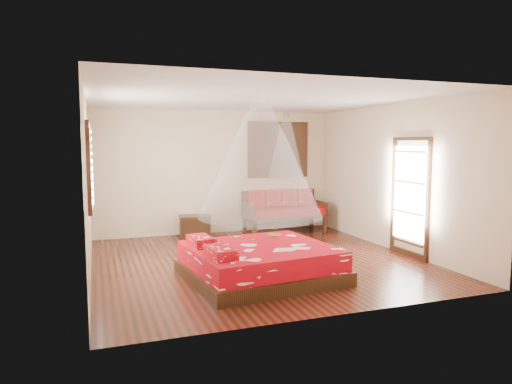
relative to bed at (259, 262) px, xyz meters
The scene contains 10 objects.
room 1.58m from the bed, 71.69° to the left, with size 5.54×5.54×2.84m.
bed is the anchor object (origin of this frame).
daybed 3.89m from the bed, 61.59° to the left, with size 1.86×0.83×0.96m.
storage_chest 3.49m from the bed, 94.08° to the left, with size 0.72×0.56×0.47m.
shutter_panel 4.49m from the bed, 63.76° to the left, with size 1.52×0.06×1.32m.
window_left 3.04m from the bed, 152.59° to the left, with size 0.10×1.74×1.34m.
glazed_door 3.19m from the bed, ahead, with size 0.08×1.02×2.16m.
wine_tray 0.87m from the bed, 51.56° to the left, with size 0.23×0.23×0.19m.
mosquito_net_main 1.60m from the bed, ahead, with size 1.87×1.87×1.80m, color silver.
mosquito_net_daybed 4.15m from the bed, 60.62° to the left, with size 0.85×0.85×1.50m, color silver.
Camera 1 is at (-2.64, -7.38, 2.03)m, focal length 32.00 mm.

